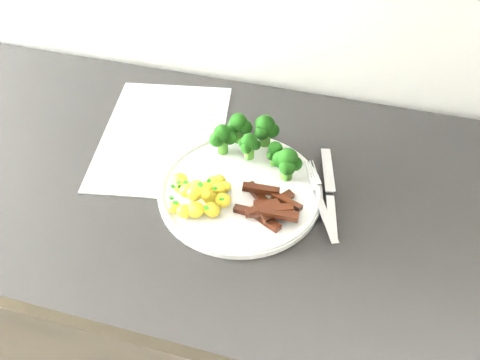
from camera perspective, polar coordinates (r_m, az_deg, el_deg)
name	(u,v)px	position (r m, az deg, el deg)	size (l,w,h in m)	color
counter	(210,312)	(1.22, -3.49, -14.90)	(2.38, 0.59, 0.89)	black
recipe_paper	(163,135)	(0.95, -8.81, 5.14)	(0.28, 0.36, 0.00)	white
plate	(240,189)	(0.83, 0.00, -1.06)	(0.28, 0.28, 0.02)	white
broccoli	(257,141)	(0.86, 1.98, 4.52)	(0.17, 0.11, 0.07)	#366C1C
potatoes	(200,193)	(0.80, -4.59, -1.54)	(0.11, 0.10, 0.04)	yellow
beef_strips	(269,206)	(0.79, 3.31, -3.05)	(0.11, 0.09, 0.03)	black
fork	(321,203)	(0.81, 9.33, -2.65)	(0.08, 0.17, 0.02)	silver
knife	(330,201)	(0.83, 10.33, -2.41)	(0.06, 0.20, 0.02)	silver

